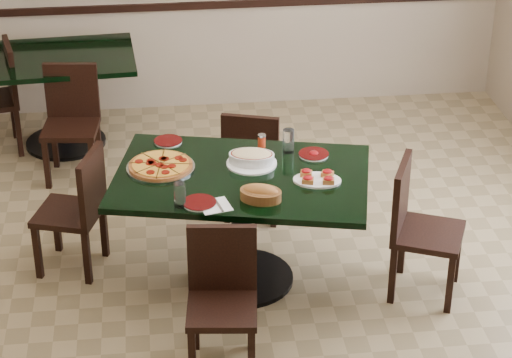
{
  "coord_description": "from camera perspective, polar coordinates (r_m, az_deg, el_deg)",
  "views": [
    {
      "loc": [
        -0.47,
        -5.15,
        3.56
      ],
      "look_at": [
        0.12,
        0.0,
        0.74
      ],
      "focal_mm": 70.0,
      "sensor_mm": 36.0,
      "label": 1
    }
  ],
  "objects": [
    {
      "name": "chair_right",
      "position": [
        6.05,
        9.13,
        -2.47
      ],
      "size": [
        0.53,
        0.53,
        0.86
      ],
      "rotation": [
        0.0,
        0.0,
        1.16
      ],
      "color": "black",
      "rests_on": "floor"
    },
    {
      "name": "pepperoni_pizza",
      "position": [
        6.03,
        -5.47,
        0.77
      ],
      "size": [
        0.42,
        0.42,
        0.04
      ],
      "rotation": [
        0.0,
        0.0,
        -0.16
      ],
      "color": "#B2B3BA",
      "rests_on": "main_table"
    },
    {
      "name": "chair_near",
      "position": [
        5.44,
        -1.94,
        -6.48
      ],
      "size": [
        0.42,
        0.42,
        0.81
      ],
      "rotation": [
        0.0,
        0.0,
        -0.11
      ],
      "color": "black",
      "rests_on": "floor"
    },
    {
      "name": "napkin_setting",
      "position": [
        5.61,
        -2.34,
        -1.53
      ],
      "size": [
        0.2,
        0.2,
        0.01
      ],
      "rotation": [
        0.0,
        0.0,
        0.23
      ],
      "color": "white",
      "rests_on": "main_table"
    },
    {
      "name": "side_plate_near",
      "position": [
        5.64,
        -3.25,
        -1.37
      ],
      "size": [
        0.19,
        0.19,
        0.02
      ],
      "rotation": [
        0.0,
        0.0,
        -0.5
      ],
      "color": "silver",
      "rests_on": "main_table"
    },
    {
      "name": "water_glass_a",
      "position": [
        6.17,
        1.87,
        2.19
      ],
      "size": [
        0.07,
        0.07,
        0.15
      ],
      "primitive_type": "cylinder",
      "color": "white",
      "rests_on": "main_table"
    },
    {
      "name": "lasagna_casserole",
      "position": [
        6.03,
        -0.25,
        1.23
      ],
      "size": [
        0.31,
        0.31,
        0.09
      ],
      "rotation": [
        0.0,
        0.0,
        -0.2
      ],
      "color": "silver",
      "rests_on": "main_table"
    },
    {
      "name": "main_table",
      "position": [
        6.02,
        -0.83,
        -1.3
      ],
      "size": [
        1.68,
        1.28,
        0.75
      ],
      "rotation": [
        0.0,
        0.0,
        -0.23
      ],
      "color": "black",
      "rests_on": "floor"
    },
    {
      "name": "pepper_shaker",
      "position": [
        6.24,
        0.33,
        2.21
      ],
      "size": [
        0.05,
        0.05,
        0.09
      ],
      "color": "red",
      "rests_on": "main_table"
    },
    {
      "name": "room_shell",
      "position": [
        7.44,
        5.48,
        9.63
      ],
      "size": [
        5.5,
        5.5,
        5.5
      ],
      "color": "white",
      "rests_on": "floor"
    },
    {
      "name": "water_glass_b",
      "position": [
        5.59,
        -4.38,
        -0.9
      ],
      "size": [
        0.07,
        0.07,
        0.14
      ],
      "primitive_type": "cylinder",
      "color": "white",
      "rests_on": "main_table"
    },
    {
      "name": "back_table",
      "position": [
        7.91,
        -11.13,
        5.39
      ],
      "size": [
        1.21,
        0.91,
        0.75
      ],
      "rotation": [
        0.0,
        0.0,
        0.06
      ],
      "color": "black",
      "rests_on": "floor"
    },
    {
      "name": "side_plate_far_r",
      "position": [
        6.16,
        3.32,
        1.43
      ],
      "size": [
        0.19,
        0.19,
        0.03
      ],
      "rotation": [
        0.0,
        0.0,
        -0.26
      ],
      "color": "silver",
      "rests_on": "main_table"
    },
    {
      "name": "back_chair_near",
      "position": [
        7.47,
        -10.5,
        3.56
      ],
      "size": [
        0.43,
        0.43,
        0.84
      ],
      "rotation": [
        0.0,
        0.0,
        -0.11
      ],
      "color": "black",
      "rests_on": "floor"
    },
    {
      "name": "side_plate_far_l",
      "position": [
        6.34,
        -5.04,
        2.17
      ],
      "size": [
        0.18,
        0.18,
        0.02
      ],
      "rotation": [
        0.0,
        0.0,
        -0.59
      ],
      "color": "silver",
      "rests_on": "main_table"
    },
    {
      "name": "bread_basket",
      "position": [
        5.65,
        0.27,
        -0.83
      ],
      "size": [
        0.28,
        0.24,
        0.1
      ],
      "rotation": [
        0.0,
        0.0,
        -0.36
      ],
      "color": "brown",
      "rests_on": "main_table"
    },
    {
      "name": "back_chair_left",
      "position": [
        7.96,
        -14.45,
        4.85
      ],
      "size": [
        0.48,
        0.48,
        0.87
      ],
      "rotation": [
        0.0,
        0.0,
        -1.36
      ],
      "color": "black",
      "rests_on": "floor"
    },
    {
      "name": "floor",
      "position": [
        6.28,
        -1.1,
        -6.01
      ],
      "size": [
        5.5,
        5.5,
        0.0
      ],
      "primitive_type": "plane",
      "color": "#89754F",
      "rests_on": "ground"
    },
    {
      "name": "chair_left",
      "position": [
        6.3,
        -10.08,
        -1.51
      ],
      "size": [
        0.48,
        0.48,
        0.82
      ],
      "rotation": [
        0.0,
        0.0,
        -1.88
      ],
      "color": "black",
      "rests_on": "floor"
    },
    {
      "name": "bruschetta_platter",
      "position": [
        5.86,
        3.52,
        0.06
      ],
      "size": [
        0.32,
        0.25,
        0.05
      ],
      "rotation": [
        0.0,
        0.0,
        -0.21
      ],
      "color": "silver",
      "rests_on": "main_table"
    },
    {
      "name": "chair_far",
      "position": [
        6.75,
        -0.18,
        1.12
      ],
      "size": [
        0.48,
        0.48,
        0.82
      ],
      "rotation": [
        0.0,
        0.0,
        2.84
      ],
      "color": "black",
      "rests_on": "floor"
    }
  ]
}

